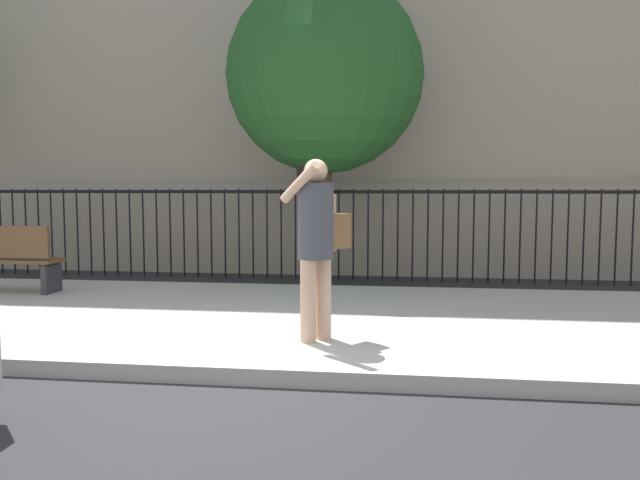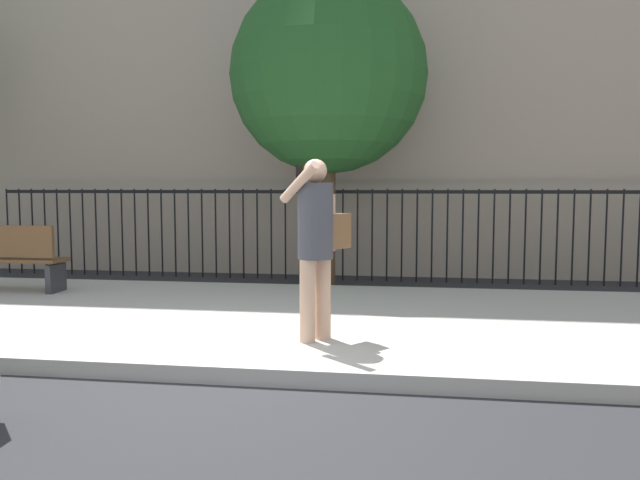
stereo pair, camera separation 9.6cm
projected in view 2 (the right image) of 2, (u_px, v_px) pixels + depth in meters
name	position (u px, v px, depth m)	size (l,w,h in m)	color
ground_plane	(217.00, 385.00, 5.09)	(60.00, 60.00, 0.00)	#28282B
sidewalk	(275.00, 320.00, 7.25)	(28.00, 4.40, 0.15)	#B2ADA3
iron_fence	(321.00, 222.00, 10.82)	(12.03, 0.04, 1.60)	black
pedestrian_on_phone	(317.00, 236.00, 5.91)	(0.67, 0.71, 1.74)	tan
street_bench	(6.00, 257.00, 8.72)	(1.60, 0.45, 0.95)	brown
street_tree_far	(329.00, 75.00, 9.75)	(3.11, 3.11, 4.95)	#4C3823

